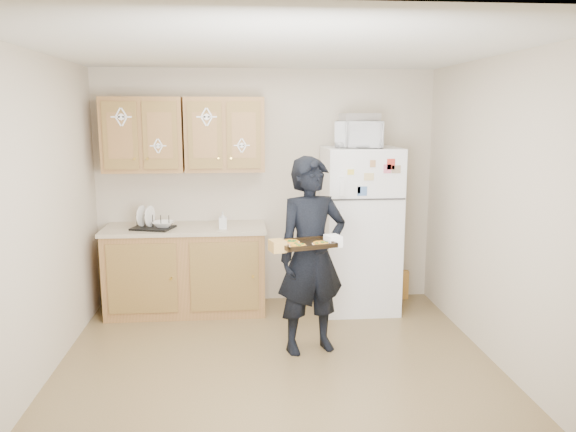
{
  "coord_description": "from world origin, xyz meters",
  "views": [
    {
      "loc": [
        -0.29,
        -4.2,
        2.04
      ],
      "look_at": [
        0.12,
        0.45,
        1.18
      ],
      "focal_mm": 35.0,
      "sensor_mm": 36.0,
      "label": 1
    }
  ],
  "objects_px": {
    "dish_rack": "(153,221)",
    "microwave": "(359,134)",
    "refrigerator": "(359,229)",
    "baking_tray": "(306,245)",
    "person": "(312,256)"
  },
  "relations": [
    {
      "from": "person",
      "to": "microwave",
      "type": "distance_m",
      "value": 1.52
    },
    {
      "from": "refrigerator",
      "to": "baking_tray",
      "type": "xyz_separation_m",
      "value": [
        -0.72,
        -1.32,
        0.16
      ]
    },
    {
      "from": "refrigerator",
      "to": "person",
      "type": "height_order",
      "value": "refrigerator"
    },
    {
      "from": "person",
      "to": "microwave",
      "type": "relative_size",
      "value": 3.54
    },
    {
      "from": "dish_rack",
      "to": "microwave",
      "type": "bearing_deg",
      "value": -0.57
    },
    {
      "from": "refrigerator",
      "to": "microwave",
      "type": "distance_m",
      "value": 0.98
    },
    {
      "from": "refrigerator",
      "to": "microwave",
      "type": "bearing_deg",
      "value": -128.17
    },
    {
      "from": "person",
      "to": "refrigerator",
      "type": "bearing_deg",
      "value": 41.91
    },
    {
      "from": "baking_tray",
      "to": "person",
      "type": "bearing_deg",
      "value": 56.98
    },
    {
      "from": "person",
      "to": "dish_rack",
      "type": "distance_m",
      "value": 1.79
    },
    {
      "from": "person",
      "to": "dish_rack",
      "type": "xyz_separation_m",
      "value": [
        -1.47,
        1.01,
        0.13
      ]
    },
    {
      "from": "refrigerator",
      "to": "baking_tray",
      "type": "height_order",
      "value": "refrigerator"
    },
    {
      "from": "person",
      "to": "baking_tray",
      "type": "bearing_deg",
      "value": -123.02
    },
    {
      "from": "refrigerator",
      "to": "dish_rack",
      "type": "relative_size",
      "value": 4.4
    },
    {
      "from": "dish_rack",
      "to": "person",
      "type": "bearing_deg",
      "value": -34.31
    }
  ]
}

